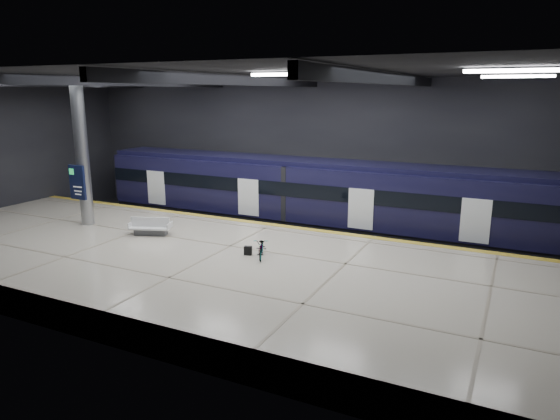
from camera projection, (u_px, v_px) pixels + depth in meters
The scene contains 10 objects.
ground at pixel (243, 264), 21.73m from camera, with size 30.00×30.00×0.00m, color black.
room_shell at pixel (241, 131), 20.41m from camera, with size 30.10×16.10×8.05m.
platform at pixel (210, 270), 19.42m from camera, with size 30.00×11.00×1.10m, color beige.
safety_strip at pixel (272, 225), 23.88m from camera, with size 30.00×0.40×0.01m, color gold.
rails at pixel (295, 231), 26.52m from camera, with size 30.00×1.52×0.16m.
train at pixel (346, 200), 24.88m from camera, with size 29.40×2.84×3.79m.
bench at pixel (151, 229), 22.13m from camera, with size 1.96×1.33×0.80m.
bicycle at pixel (262, 247), 19.11m from camera, with size 0.53×1.51×0.79m, color #99999E.
pannier_bag at pixel (248, 251), 19.42m from camera, with size 0.30×0.18×0.35m, color black.
info_column at pixel (82, 154), 23.22m from camera, with size 0.90×0.78×6.90m.
Camera 1 is at (10.49, -17.80, 7.31)m, focal length 32.00 mm.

